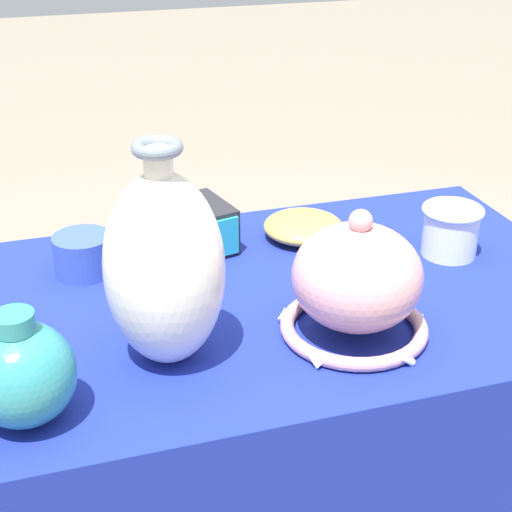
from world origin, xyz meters
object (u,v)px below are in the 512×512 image
pot_squat_cobalt (83,254)px  cup_wide_porcelain (451,229)px  mosaic_tile_box (197,227)px  jar_round_teal (22,373)px  vase_dome_bell (356,284)px  vase_tall_bulbous (164,268)px  bowl_shallow_ochre (303,227)px

pot_squat_cobalt → cup_wide_porcelain: cup_wide_porcelain is taller
mosaic_tile_box → cup_wide_porcelain: 0.47m
jar_round_teal → mosaic_tile_box: bearing=52.5°
vase_dome_bell → cup_wide_porcelain: size_ratio=2.11×
jar_round_teal → vase_tall_bulbous: bearing=22.7°
vase_tall_bulbous → pot_squat_cobalt: (-0.09, 0.30, -0.11)m
mosaic_tile_box → jar_round_teal: jar_round_teal is taller
pot_squat_cobalt → jar_round_teal: jar_round_teal is taller
jar_round_teal → cup_wide_porcelain: (0.77, 0.27, -0.02)m
vase_tall_bulbous → bowl_shallow_ochre: (0.33, 0.33, -0.12)m
pot_squat_cobalt → jar_round_teal: bearing=-106.2°
vase_tall_bulbous → vase_dome_bell: size_ratio=1.40×
vase_tall_bulbous → bowl_shallow_ochre: 0.48m
vase_tall_bulbous → jar_round_teal: vase_tall_bulbous is taller
pot_squat_cobalt → cup_wide_porcelain: (0.65, -0.12, 0.02)m
cup_wide_porcelain → bowl_shallow_ochre: bearing=147.9°
jar_round_teal → bowl_shallow_ochre: bearing=37.7°
vase_tall_bulbous → mosaic_tile_box: 0.38m
mosaic_tile_box → pot_squat_cobalt: 0.22m
mosaic_tile_box → jar_round_teal: 0.54m
cup_wide_porcelain → bowl_shallow_ochre: size_ratio=0.73×
pot_squat_cobalt → mosaic_tile_box: bearing=9.6°
vase_tall_bulbous → pot_squat_cobalt: size_ratio=3.22×
jar_round_teal → bowl_shallow_ochre: size_ratio=1.03×
mosaic_tile_box → jar_round_teal: size_ratio=0.99×
vase_tall_bulbous → pot_squat_cobalt: bearing=106.6°
vase_dome_bell → bowl_shallow_ochre: bearing=82.8°
jar_round_teal → cup_wide_porcelain: bearing=19.2°
vase_tall_bulbous → cup_wide_porcelain: 0.60m
pot_squat_cobalt → cup_wide_porcelain: size_ratio=0.92×
vase_dome_bell → bowl_shallow_ochre: (0.04, 0.34, -0.06)m
mosaic_tile_box → cup_wide_porcelain: bearing=-33.5°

